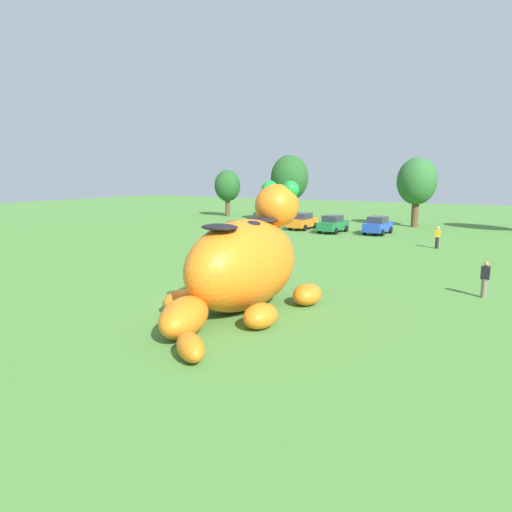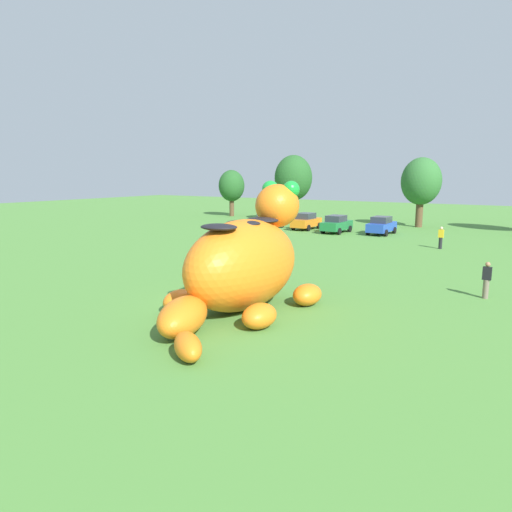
% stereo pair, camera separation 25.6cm
% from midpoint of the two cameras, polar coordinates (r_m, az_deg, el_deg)
% --- Properties ---
extents(ground_plane, '(160.00, 160.00, 0.00)m').
position_cam_midpoint_polar(ground_plane, '(20.41, -5.78, -5.99)').
color(ground_plane, '#4C8438').
extents(giant_inflatable_creature, '(5.39, 10.36, 5.36)m').
position_cam_midpoint_polar(giant_inflatable_creature, '(19.28, -1.91, -0.90)').
color(giant_inflatable_creature, orange).
rests_on(giant_inflatable_creature, ground).
extents(car_silver, '(2.21, 4.23, 1.72)m').
position_cam_midpoint_polar(car_silver, '(48.81, 0.96, 4.48)').
color(car_silver, '#B7BABF').
rests_on(car_silver, ground).
extents(car_orange, '(1.95, 4.11, 1.72)m').
position_cam_midpoint_polar(car_orange, '(48.09, 5.67, 4.35)').
color(car_orange, orange).
rests_on(car_orange, ground).
extents(car_green, '(2.05, 4.16, 1.72)m').
position_cam_midpoint_polar(car_green, '(45.73, 9.40, 3.96)').
color(car_green, '#1E7238').
rests_on(car_green, ground).
extents(car_blue, '(2.03, 4.14, 1.72)m').
position_cam_midpoint_polar(car_blue, '(45.41, 14.77, 3.72)').
color(car_blue, '#2347B7').
rests_on(car_blue, ground).
extents(tree_far_left, '(3.53, 3.53, 6.26)m').
position_cam_midpoint_polar(tree_far_left, '(63.26, -3.69, 8.68)').
color(tree_far_left, brown).
rests_on(tree_far_left, ground).
extents(tree_left, '(4.47, 4.47, 7.93)m').
position_cam_midpoint_polar(tree_left, '(55.42, 4.05, 9.61)').
color(tree_left, brown).
rests_on(tree_left, ground).
extents(tree_mid_left, '(4.21, 4.21, 7.46)m').
position_cam_midpoint_polar(tree_mid_left, '(52.82, 19.25, 8.72)').
color(tree_mid_left, brown).
rests_on(tree_mid_left, ground).
extents(spectator_near_inflatable, '(0.38, 0.26, 1.71)m').
position_cam_midpoint_polar(spectator_near_inflatable, '(23.61, 26.31, -2.66)').
color(spectator_near_inflatable, '#726656').
rests_on(spectator_near_inflatable, ground).
extents(spectator_mid_field, '(0.38, 0.26, 1.71)m').
position_cam_midpoint_polar(spectator_mid_field, '(27.10, -3.82, -0.10)').
color(spectator_mid_field, black).
rests_on(spectator_mid_field, ground).
extents(spectator_by_cars, '(0.38, 0.26, 1.71)m').
position_cam_midpoint_polar(spectator_by_cars, '(37.96, 21.46, 2.15)').
color(spectator_by_cars, black).
rests_on(spectator_by_cars, ground).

